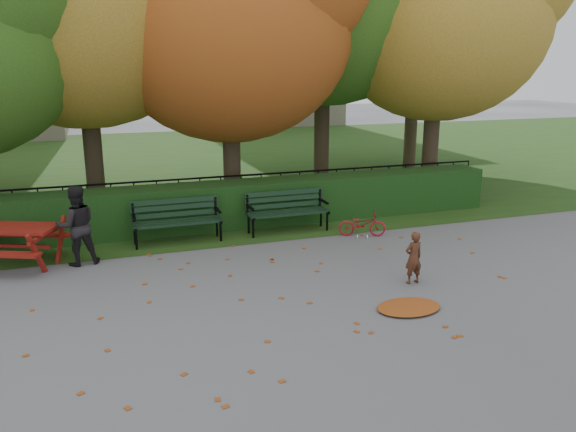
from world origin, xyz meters
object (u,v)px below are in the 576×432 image
object	(u,v)px
tree_c	(244,9)
bicycle	(362,224)
bench_right	(287,208)
child	(414,258)
bench_left	(177,217)
picnic_table	(7,235)
tree_g	(430,11)
adult	(77,226)
tree_e	(455,6)

from	to	relation	value
tree_c	bicycle	xyz separation A→B (m)	(1.66, -3.16, -4.56)
bench_right	bicycle	world-z (taller)	bench_right
tree_c	child	bearing A→B (deg)	-78.34
bench_left	bench_right	bearing A→B (deg)	0.00
bench_right	picnic_table	size ratio (longest dim) A/B	0.83
tree_g	bicycle	distance (m)	10.43
bench_right	picnic_table	xyz separation A→B (m)	(-5.49, -0.50, 0.06)
picnic_table	bicycle	distance (m)	6.90
adult	tree_e	bearing A→B (deg)	-173.24
child	bicycle	distance (m)	2.78
tree_e	picnic_table	bearing A→B (deg)	-166.76
bench_right	picnic_table	world-z (taller)	bench_right
tree_e	tree_g	distance (m)	4.39
tree_e	adult	distance (m)	11.03
tree_g	bicycle	world-z (taller)	tree_g
adult	bench_right	bearing A→B (deg)	-179.13
child	bicycle	bearing A→B (deg)	-103.45
bench_left	bicycle	distance (m)	3.91
tree_e	picnic_table	world-z (taller)	tree_e
child	tree_g	bearing A→B (deg)	-127.29
bench_left	bicycle	xyz separation A→B (m)	(3.79, -0.90, -0.26)
bench_left	child	xyz separation A→B (m)	(3.35, -3.65, -0.07)
tree_c	bench_left	distance (m)	5.31
tree_e	bicycle	world-z (taller)	tree_e
tree_g	picnic_table	world-z (taller)	tree_g
picnic_table	tree_g	bearing A→B (deg)	51.05
picnic_table	bicycle	xyz separation A→B (m)	(6.88, -0.40, -0.32)
tree_c	child	distance (m)	7.45
tree_c	picnic_table	world-z (taller)	tree_c
child	bench_left	bearing A→B (deg)	-51.78
bench_right	adult	size ratio (longest dim) A/B	1.22
bench_right	picnic_table	bearing A→B (deg)	-174.79
tree_g	bench_right	distance (m)	10.61
tree_g	child	xyz separation A→B (m)	(-6.28, -9.71, -4.93)
tree_c	tree_e	size ratio (longest dim) A/B	0.98
bench_left	bench_right	world-z (taller)	same
tree_e	adult	size ratio (longest dim) A/B	5.55
bench_right	bicycle	xyz separation A→B (m)	(1.39, -0.90, -0.26)
tree_e	bench_right	xyz separation A→B (m)	(-5.42, -2.07, -4.56)
picnic_table	adult	world-z (taller)	adult
tree_e	child	bearing A→B (deg)	-128.03
bench_right	bench_left	bearing A→B (deg)	180.00
tree_g	picnic_table	size ratio (longest dim) A/B	3.93
bench_left	bicycle	size ratio (longest dim) A/B	1.80
bicycle	adult	bearing A→B (deg)	111.86
tree_e	bench_right	size ratio (longest dim) A/B	4.53
tree_g	tree_e	bearing A→B (deg)	-114.40
tree_e	adult	xyz separation A→B (m)	(-9.73, -2.87, -4.35)
tree_e	bicycle	distance (m)	6.95
bench_right	tree_c	bearing A→B (deg)	96.70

